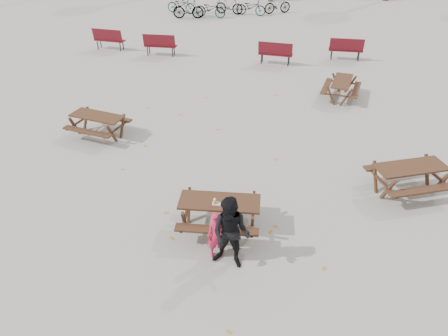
# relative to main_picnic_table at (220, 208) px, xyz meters

# --- Properties ---
(ground) EXTENTS (80.00, 80.00, 0.00)m
(ground) POSITION_rel_main_picnic_table_xyz_m (0.00, 0.00, -0.59)
(ground) COLOR gray
(ground) RESTS_ON ground
(main_picnic_table) EXTENTS (1.80, 1.45, 0.78)m
(main_picnic_table) POSITION_rel_main_picnic_table_xyz_m (0.00, 0.00, 0.00)
(main_picnic_table) COLOR #331C12
(main_picnic_table) RESTS_ON ground
(food_tray) EXTENTS (0.18, 0.11, 0.03)m
(food_tray) POSITION_rel_main_picnic_table_xyz_m (-0.05, -0.14, 0.21)
(food_tray) COLOR white
(food_tray) RESTS_ON main_picnic_table
(bread_roll) EXTENTS (0.14, 0.06, 0.05)m
(bread_roll) POSITION_rel_main_picnic_table_xyz_m (-0.05, -0.14, 0.25)
(bread_roll) COLOR tan
(bread_roll) RESTS_ON food_tray
(soda_bottle) EXTENTS (0.07, 0.07, 0.17)m
(soda_bottle) POSITION_rel_main_picnic_table_xyz_m (-0.09, -0.15, 0.26)
(soda_bottle) COLOR silver
(soda_bottle) RESTS_ON main_picnic_table
(child) EXTENTS (0.44, 0.33, 1.09)m
(child) POSITION_rel_main_picnic_table_xyz_m (0.04, -0.89, -0.04)
(child) COLOR #D61A44
(child) RESTS_ON ground
(adult) EXTENTS (0.94, 0.81, 1.65)m
(adult) POSITION_rel_main_picnic_table_xyz_m (0.35, -1.12, 0.24)
(adult) COLOR black
(adult) RESTS_ON ground
(picnic_table_east) EXTENTS (2.15, 1.93, 0.77)m
(picnic_table_east) POSITION_rel_main_picnic_table_xyz_m (4.61, 1.90, -0.20)
(picnic_table_east) COLOR #331C12
(picnic_table_east) RESTS_ON ground
(picnic_table_north) EXTENTS (1.98, 1.76, 0.71)m
(picnic_table_north) POSITION_rel_main_picnic_table_xyz_m (-4.24, 4.06, -0.23)
(picnic_table_north) COLOR #331C12
(picnic_table_north) RESTS_ON ground
(picnic_table_far) EXTENTS (1.67, 1.89, 0.70)m
(picnic_table_far) POSITION_rel_main_picnic_table_xyz_m (3.68, 7.82, -0.24)
(picnic_table_far) COLOR #331C12
(picnic_table_far) RESTS_ON ground
(park_bench_row) EXTENTS (12.73, 2.08, 1.03)m
(park_bench_row) POSITION_rel_main_picnic_table_xyz_m (-1.27, 12.12, -0.07)
(park_bench_row) COLOR maroon
(park_bench_row) RESTS_ON ground
(bicycle_row) EXTENTS (7.88, 2.74, 1.11)m
(bicycle_row) POSITION_rel_main_picnic_table_xyz_m (-2.07, 20.09, -0.08)
(bicycle_row) COLOR black
(bicycle_row) RESTS_ON ground
(fallen_leaves) EXTENTS (11.00, 11.00, 0.01)m
(fallen_leaves) POSITION_rel_main_picnic_table_xyz_m (0.50, 2.50, -0.58)
(fallen_leaves) COLOR #A97528
(fallen_leaves) RESTS_ON ground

